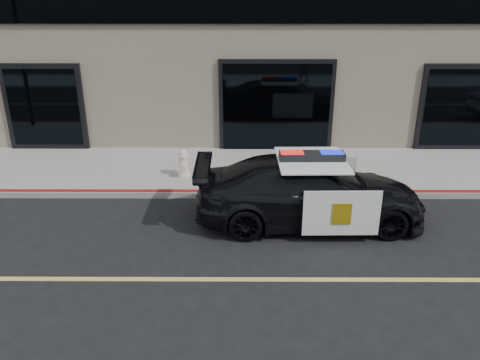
{
  "coord_description": "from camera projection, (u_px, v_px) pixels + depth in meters",
  "views": [
    {
      "loc": [
        -2.03,
        -6.95,
        4.7
      ],
      "look_at": [
        -2.07,
        2.2,
        1.0
      ],
      "focal_mm": 35.0,
      "sensor_mm": 36.0,
      "label": 1
    }
  ],
  "objects": [
    {
      "name": "ground",
      "position": [
        357.0,
        280.0,
        8.2
      ],
      "size": [
        120.0,
        120.0,
        0.0
      ],
      "primitive_type": "plane",
      "color": "black",
      "rests_on": "ground"
    },
    {
      "name": "fire_hydrant",
      "position": [
        184.0,
        164.0,
        12.27
      ],
      "size": [
        0.34,
        0.47,
        0.75
      ],
      "color": "#FAE5C7",
      "rests_on": "sidewalk_n"
    },
    {
      "name": "sidewalk_n",
      "position": [
        315.0,
        170.0,
        13.04
      ],
      "size": [
        60.0,
        3.5,
        0.15
      ],
      "primitive_type": "cube",
      "color": "gray",
      "rests_on": "ground"
    },
    {
      "name": "police_car",
      "position": [
        310.0,
        191.0,
        10.02
      ],
      "size": [
        2.31,
        4.95,
        1.6
      ],
      "color": "black",
      "rests_on": "ground"
    }
  ]
}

